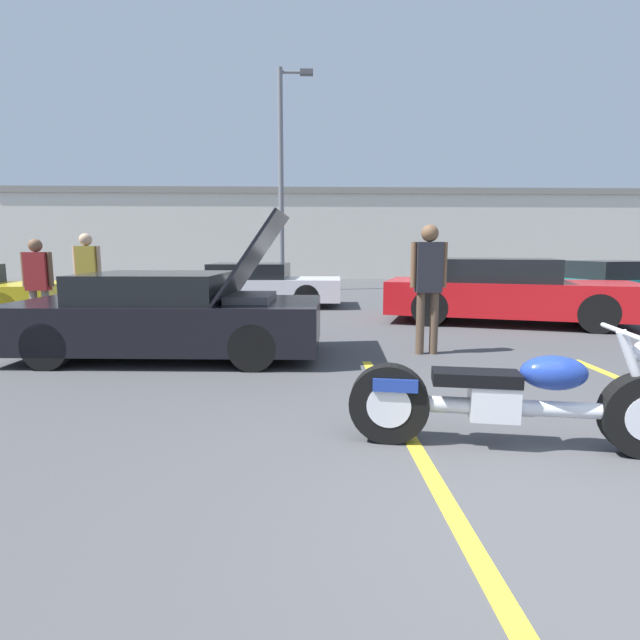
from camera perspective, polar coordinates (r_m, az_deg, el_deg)
name	(u,v)px	position (r m, az deg, el deg)	size (l,w,h in m)	color
ground_plane	(574,537)	(3.21, 27.07, -21.18)	(80.00, 80.00, 0.00)	#474749
parking_stripe_foreground	(408,435)	(4.28, 10.04, -12.78)	(0.12, 5.33, 0.01)	yellow
far_building	(329,232)	(26.62, 1.04, 10.03)	(32.00, 4.20, 4.40)	beige
light_pole	(283,171)	(18.04, -4.22, 16.60)	(1.21, 0.28, 7.53)	slate
motorcycle	(512,400)	(4.11, 21.06, -8.53)	(2.48, 0.83, 0.95)	black
show_car_hood_open	(171,315)	(7.33, -16.69, 0.50)	(4.31, 2.10, 2.01)	black
parked_car_mid_right_row	(506,292)	(10.81, 20.46, 2.99)	(5.12, 3.30, 1.31)	red
parked_car_mid_left_row	(256,285)	(13.24, -7.37, 3.94)	(4.48, 2.10, 1.12)	silver
parked_car_right_row	(616,283)	(15.78, 30.73, 3.61)	(4.84, 2.75, 1.18)	teal
spectator_near_motorcycle	(429,277)	(7.29, 12.30, 4.83)	(0.52, 0.24, 1.85)	brown
spectator_by_show_car	(88,271)	(10.53, -25.02, 5.05)	(0.52, 0.24, 1.80)	#333338
spectator_midground	(38,280)	(9.70, -29.54, 4.05)	(0.52, 0.22, 1.68)	gray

